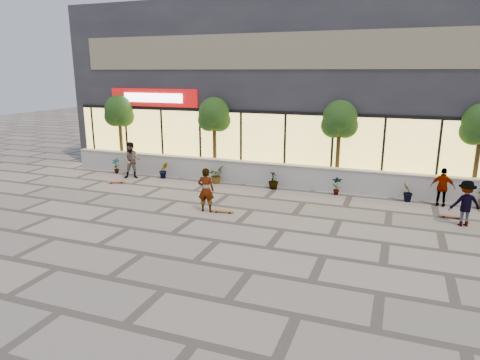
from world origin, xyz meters
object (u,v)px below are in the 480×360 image
(tree_midwest, at_px, (214,116))
(skater_right_far, at_px, (465,203))
(skateboard_right_near, at_px, (451,216))
(skateboard_left, at_px, (116,182))
(skater_center, at_px, (206,190))
(skater_right_near, at_px, (443,187))
(skateboard_center, at_px, (223,211))
(skater_left, at_px, (132,160))
(tree_west, at_px, (119,113))
(tree_mideast, at_px, (340,121))

(tree_midwest, height_order, skater_right_far, tree_midwest)
(tree_midwest, bearing_deg, skateboard_right_near, -15.01)
(skater_right_far, height_order, skateboard_left, skater_right_far)
(skater_center, xyz_separation_m, skater_right_near, (8.30, 3.81, -0.07))
(skateboard_left, bearing_deg, skateboard_center, -45.83)
(skater_left, distance_m, skater_right_far, 14.51)
(skateboard_center, bearing_deg, skateboard_right_near, 7.86)
(skater_right_near, bearing_deg, skateboard_center, 35.10)
(tree_midwest, bearing_deg, tree_west, 180.00)
(skater_center, xyz_separation_m, skateboard_left, (-5.73, 2.28, -0.76))
(tree_mideast, relative_size, skater_right_far, 2.48)
(skater_left, relative_size, skateboard_left, 2.33)
(tree_west, height_order, skateboard_left, tree_west)
(tree_midwest, bearing_deg, skater_left, -153.55)
(skateboard_left, bearing_deg, skater_center, -48.41)
(tree_mideast, xyz_separation_m, skateboard_right_near, (4.50, -2.82, -2.91))
(skater_right_near, distance_m, skateboard_center, 8.54)
(tree_west, distance_m, tree_midwest, 5.50)
(tree_mideast, distance_m, skater_right_far, 6.33)
(skater_center, xyz_separation_m, skater_left, (-5.57, 3.41, 0.06))
(skater_right_far, bearing_deg, tree_midwest, -33.97)
(tree_mideast, distance_m, skateboard_left, 10.62)
(skater_left, xyz_separation_m, skateboard_center, (6.22, -3.34, -0.81))
(skater_center, xyz_separation_m, skater_right_far, (8.85, 1.71, -0.05))
(tree_midwest, distance_m, skateboard_right_near, 11.25)
(skater_left, distance_m, skateboard_right_near, 14.18)
(tree_midwest, xyz_separation_m, skater_right_far, (10.79, -3.50, -2.20))
(skateboard_right_near, bearing_deg, tree_mideast, 148.57)
(skater_right_near, bearing_deg, skateboard_right_near, 109.23)
(tree_midwest, xyz_separation_m, skateboard_center, (2.60, -5.14, -2.90))
(skater_center, distance_m, skater_right_near, 9.13)
(skateboard_center, height_order, skateboard_right_near, skateboard_center)
(skateboard_left, bearing_deg, tree_west, 93.72)
(skater_left, relative_size, skateboard_center, 2.13)
(skateboard_center, bearing_deg, skateboard_left, 152.31)
(skater_right_far, bearing_deg, skateboard_center, -4.68)
(skateboard_center, distance_m, skateboard_left, 6.75)
(tree_mideast, bearing_deg, skater_center, -127.90)
(skater_center, distance_m, skateboard_left, 6.21)
(skater_left, xyz_separation_m, skateboard_left, (-0.16, -1.12, -0.82))
(skater_left, height_order, skater_right_far, skater_left)
(skater_center, bearing_deg, skateboard_center, 176.44)
(tree_midwest, relative_size, skateboard_right_near, 5.05)
(tree_mideast, bearing_deg, skateboard_center, -123.51)
(tree_midwest, xyz_separation_m, skater_left, (-3.62, -1.80, -2.09))
(tree_midwest, distance_m, skateboard_center, 6.45)
(tree_midwest, distance_m, skater_center, 5.96)
(tree_midwest, distance_m, skateboard_left, 5.60)
(skater_right_near, xyz_separation_m, skateboard_left, (-14.03, -1.53, -0.69))
(skater_center, xyz_separation_m, skateboard_right_near, (8.56, 2.39, -0.76))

